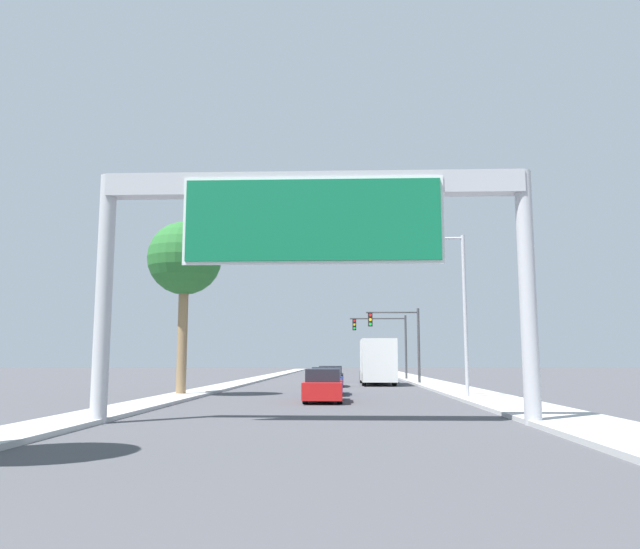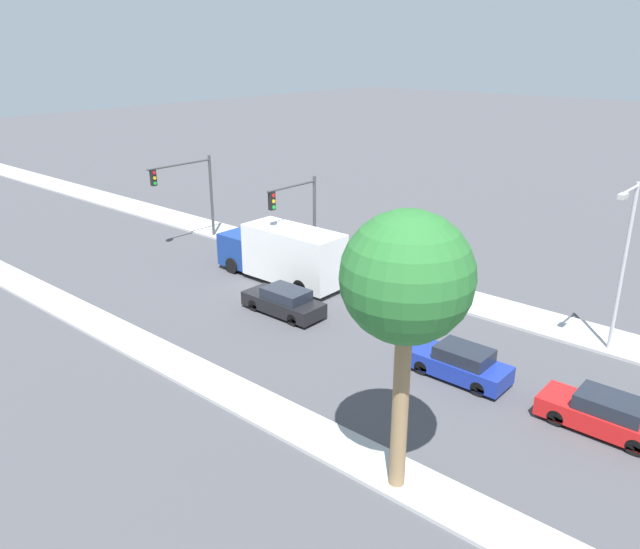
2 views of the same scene
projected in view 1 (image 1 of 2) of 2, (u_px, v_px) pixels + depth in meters
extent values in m
cube|color=#B2B2B2|center=(415.00, 379.00, 59.70)|extent=(3.00, 120.00, 0.15)
cube|color=#B2B2B2|center=(259.00, 379.00, 60.26)|extent=(2.00, 120.00, 0.15)
cylinder|color=#B2B2B7|center=(104.00, 296.00, 19.15)|extent=(0.50, 0.50, 7.65)
cylinder|color=#B2B2B7|center=(528.00, 295.00, 18.67)|extent=(0.50, 0.50, 7.65)
cube|color=#B2B2B7|center=(313.00, 185.00, 19.38)|extent=(12.90, 0.60, 0.70)
cube|color=white|center=(313.00, 220.00, 18.92)|extent=(7.93, 0.08, 2.71)
cube|color=#0F6B42|center=(313.00, 220.00, 18.87)|extent=(7.73, 0.16, 2.51)
cube|color=black|center=(331.00, 379.00, 44.51)|extent=(1.80, 4.64, 0.73)
cube|color=#1E232D|center=(331.00, 370.00, 44.36)|extent=(1.58, 2.41, 0.55)
cylinder|color=black|center=(320.00, 381.00, 45.93)|extent=(0.22, 0.64, 0.64)
cylinder|color=black|center=(342.00, 381.00, 45.87)|extent=(0.22, 0.64, 0.64)
cylinder|color=black|center=(319.00, 383.00, 43.08)|extent=(0.22, 0.64, 0.64)
cylinder|color=black|center=(342.00, 383.00, 43.02)|extent=(0.22, 0.64, 0.64)
cube|color=red|center=(323.00, 390.00, 28.29)|extent=(1.71, 4.52, 0.75)
cube|color=#1E232D|center=(323.00, 375.00, 28.15)|extent=(1.51, 2.35, 0.56)
cylinder|color=black|center=(309.00, 393.00, 29.67)|extent=(0.22, 0.64, 0.64)
cylinder|color=black|center=(340.00, 393.00, 29.62)|extent=(0.22, 0.64, 0.64)
cylinder|color=black|center=(305.00, 396.00, 26.90)|extent=(0.22, 0.64, 0.64)
cylinder|color=black|center=(340.00, 397.00, 26.84)|extent=(0.22, 0.64, 0.64)
cube|color=navy|center=(327.00, 384.00, 34.18)|extent=(1.73, 4.36, 0.75)
cube|color=#1E232D|center=(327.00, 372.00, 34.06)|extent=(1.53, 2.27, 0.57)
cylinder|color=black|center=(314.00, 388.00, 35.52)|extent=(0.22, 0.64, 0.64)
cylinder|color=black|center=(341.00, 388.00, 35.46)|extent=(0.22, 0.64, 0.64)
cylinder|color=black|center=(312.00, 390.00, 32.84)|extent=(0.22, 0.64, 0.64)
cylinder|color=black|center=(341.00, 390.00, 32.79)|extent=(0.22, 0.64, 0.64)
cube|color=navy|center=(375.00, 367.00, 51.26)|extent=(2.29, 2.44, 2.02)
cube|color=silver|center=(378.00, 360.00, 47.03)|extent=(2.49, 6.26, 3.11)
cylinder|color=black|center=(362.00, 377.00, 51.07)|extent=(0.28, 1.00, 1.00)
cylinder|color=black|center=(389.00, 377.00, 50.99)|extent=(0.28, 1.00, 1.00)
cylinder|color=black|center=(364.00, 379.00, 45.33)|extent=(0.28, 1.00, 1.00)
cylinder|color=black|center=(394.00, 379.00, 45.25)|extent=(0.28, 1.00, 1.00)
cylinder|color=#3D3D3F|center=(419.00, 346.00, 48.25)|extent=(0.20, 0.20, 5.86)
cylinder|color=#3D3D3F|center=(392.00, 312.00, 48.68)|extent=(4.05, 0.14, 0.14)
cube|color=black|center=(370.00, 320.00, 48.66)|extent=(0.35, 0.28, 1.05)
cylinder|color=red|center=(370.00, 315.00, 48.55)|extent=(0.22, 0.04, 0.22)
cylinder|color=yellow|center=(370.00, 320.00, 48.50)|extent=(0.22, 0.04, 0.22)
cylinder|color=green|center=(370.00, 324.00, 48.46)|extent=(0.22, 0.04, 0.22)
cylinder|color=#3D3D3F|center=(406.00, 348.00, 58.16)|extent=(0.20, 0.20, 6.04)
cylinder|color=#3D3D3F|center=(378.00, 318.00, 58.62)|extent=(5.21, 0.14, 0.14)
cube|color=black|center=(354.00, 325.00, 58.63)|extent=(0.35, 0.28, 1.05)
cylinder|color=red|center=(354.00, 321.00, 58.51)|extent=(0.22, 0.04, 0.22)
cylinder|color=yellow|center=(354.00, 325.00, 58.47)|extent=(0.22, 0.04, 0.22)
cylinder|color=green|center=(354.00, 328.00, 58.42)|extent=(0.22, 0.04, 0.22)
cylinder|color=#8C704C|center=(183.00, 326.00, 32.92)|extent=(0.52, 0.52, 7.30)
sphere|color=#286B2D|center=(185.00, 258.00, 33.41)|extent=(3.93, 3.93, 3.93)
cylinder|color=#B2B2B7|center=(465.00, 316.00, 30.32)|extent=(0.18, 0.18, 8.01)
cylinder|color=#B2B2B7|center=(443.00, 238.00, 30.88)|extent=(1.99, 0.12, 0.12)
cube|color=#B2B2A8|center=(422.00, 240.00, 30.90)|extent=(0.60, 0.28, 0.20)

